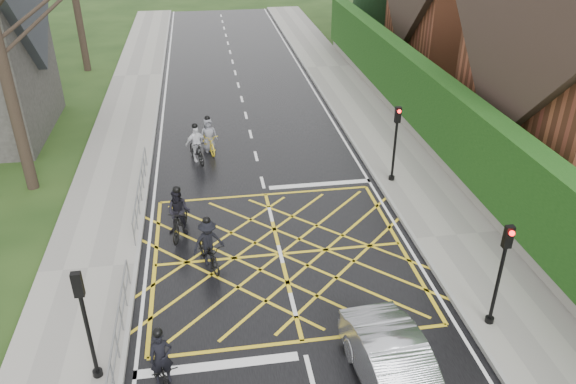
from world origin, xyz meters
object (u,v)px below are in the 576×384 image
object	(u,v)px
cyclist_rear	(162,367)
car	(397,373)
cyclist_lead	(209,139)
cyclist_front	(196,148)
cyclist_mid	(209,248)
cyclist_back	(179,217)

from	to	relation	value
cyclist_rear	car	xyz separation A→B (m)	(5.37, -1.17, 0.16)
cyclist_lead	cyclist_front	bearing A→B (deg)	-134.39
cyclist_rear	cyclist_mid	xyz separation A→B (m)	(1.25, 4.69, 0.09)
cyclist_back	cyclist_rear	bearing A→B (deg)	-79.33
cyclist_back	cyclist_front	xyz separation A→B (m)	(0.64, 5.71, -0.06)
cyclist_rear	car	size ratio (longest dim) A/B	0.43
cyclist_back	cyclist_lead	bearing A→B (deg)	93.44
cyclist_rear	cyclist_back	size ratio (longest dim) A/B	0.95
cyclist_rear	cyclist_back	bearing A→B (deg)	72.20
cyclist_front	cyclist_lead	distance (m)	1.10
cyclist_mid	cyclist_lead	xyz separation A→B (m)	(0.28, 8.55, -0.05)
cyclist_rear	cyclist_front	bearing A→B (deg)	70.57
cyclist_lead	car	xyz separation A→B (m)	(3.84, -14.40, 0.12)
cyclist_front	car	xyz separation A→B (m)	(4.39, -13.46, 0.06)
cyclist_mid	cyclist_lead	world-z (taller)	cyclist_mid
cyclist_mid	cyclist_front	distance (m)	7.60
cyclist_mid	cyclist_front	size ratio (longest dim) A/B	1.04
car	cyclist_lead	bearing A→B (deg)	100.05
cyclist_lead	car	world-z (taller)	cyclist_lead
cyclist_rear	car	distance (m)	5.50
cyclist_rear	car	bearing A→B (deg)	-27.17
cyclist_back	car	world-z (taller)	cyclist_back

